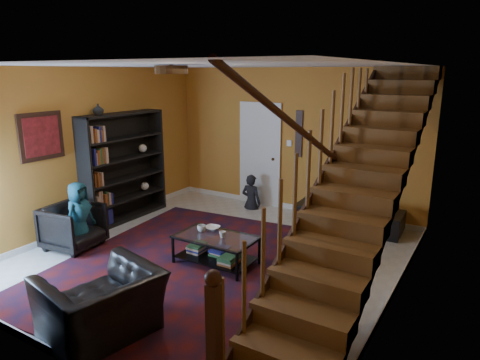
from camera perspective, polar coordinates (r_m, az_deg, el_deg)
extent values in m
plane|color=beige|center=(6.58, -3.63, -10.16)|extent=(5.50, 5.50, 0.00)
plane|color=#B76928|center=(8.49, 6.96, 5.23)|extent=(5.20, 0.00, 5.20)
plane|color=#B76928|center=(4.29, -25.60, -5.12)|extent=(5.20, 0.00, 5.20)
plane|color=#B76928|center=(7.91, -19.46, 3.84)|extent=(0.00, 5.50, 5.50)
plane|color=#B76928|center=(5.14, 20.60, -1.54)|extent=(0.00, 5.50, 5.50)
plane|color=white|center=(6.00, -4.06, 15.00)|extent=(5.50, 5.50, 0.00)
cube|color=silver|center=(8.80, 6.67, -3.50)|extent=(5.20, 0.02, 0.10)
cube|color=silver|center=(8.23, -18.64, -5.44)|extent=(0.02, 5.50, 0.10)
cube|color=#B76928|center=(5.26, 15.47, -1.69)|extent=(0.95, 4.92, 2.83)
cube|color=black|center=(5.38, 10.88, -0.20)|extent=(0.04, 5.02, 3.02)
cylinder|color=black|center=(5.27, 11.41, 4.50)|extent=(0.07, 4.20, 2.44)
cube|color=black|center=(3.75, -3.47, -21.13)|extent=(0.10, 0.10, 1.10)
cube|color=black|center=(8.22, -15.16, 1.70)|extent=(0.35, 1.80, 2.00)
cube|color=black|center=(8.37, -14.89, -2.32)|extent=(0.35, 1.72, 0.03)
cube|color=black|center=(8.19, -15.23, 2.79)|extent=(0.35, 1.72, 0.03)
cube|color=silver|center=(8.85, 2.69, 3.21)|extent=(0.82, 0.05, 2.05)
cube|color=maroon|center=(7.30, -24.99, 5.31)|extent=(0.04, 0.74, 0.74)
cube|color=black|center=(8.39, 7.86, 6.12)|extent=(0.14, 0.03, 0.90)
cylinder|color=#3F2814|center=(5.36, -9.16, 14.31)|extent=(0.40, 0.40, 0.10)
cube|color=#4E100E|center=(6.24, -5.46, -11.51)|extent=(4.16, 4.64, 0.02)
imported|color=black|center=(7.89, 14.28, -4.29)|extent=(1.88, 0.81, 0.54)
imported|color=black|center=(7.22, -21.34, -5.84)|extent=(0.87, 0.85, 0.71)
imported|color=black|center=(4.84, -18.03, -15.63)|extent=(1.18, 1.29, 0.72)
imported|color=black|center=(8.74, 1.50, -2.97)|extent=(0.42, 0.28, 1.16)
imported|color=black|center=(7.94, 15.37, -5.41)|extent=(0.56, 0.44, 1.13)
imported|color=#1A5164|center=(7.12, -20.62, -4.49)|extent=(0.44, 0.59, 1.08)
cube|color=black|center=(6.33, -8.92, -9.21)|extent=(0.03, 0.03, 0.43)
cube|color=black|center=(5.74, -0.40, -11.59)|extent=(0.03, 0.03, 0.43)
cube|color=black|center=(6.77, -5.56, -7.51)|extent=(0.03, 0.03, 0.43)
cube|color=black|center=(6.22, 2.60, -9.48)|extent=(0.03, 0.03, 0.43)
cube|color=black|center=(6.29, -3.20, -10.23)|extent=(1.09, 0.61, 0.02)
cube|color=silver|center=(6.16, -3.24, -7.55)|extent=(1.15, 0.68, 0.02)
imported|color=#999999|center=(6.33, -5.15, -6.44)|extent=(0.15, 0.15, 0.10)
imported|color=#999999|center=(6.09, -2.37, -7.28)|extent=(0.12, 0.12, 0.09)
imported|color=#999999|center=(6.38, -3.73, -6.43)|extent=(0.24, 0.24, 0.05)
imported|color=#999999|center=(7.73, -18.38, 8.92)|extent=(0.18, 0.18, 0.19)
cylinder|color=red|center=(7.19, -20.10, -8.09)|extent=(0.17, 0.17, 0.15)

